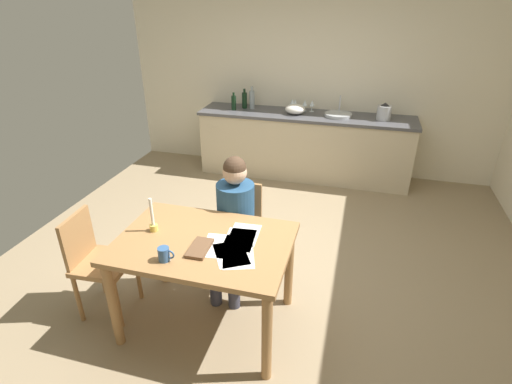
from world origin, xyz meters
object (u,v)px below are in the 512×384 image
at_px(person_seated, 234,217).
at_px(book_magazine, 200,248).
at_px(wine_glass_back_right, 292,102).
at_px(dining_table, 204,254).
at_px(coffee_mug, 164,254).
at_px(chair_side_empty, 96,260).
at_px(bottle_wine_red, 252,99).
at_px(sink_unit, 338,115).
at_px(wine_glass_back_left, 295,102).
at_px(bottle_vinegar, 245,100).
at_px(stovetop_kettle, 384,112).
at_px(bottle_oil, 234,103).
at_px(mixing_bowl, 295,109).
at_px(chair_at_table, 239,227).
at_px(wine_glass_near_sink, 312,104).
at_px(wine_glass_by_kettle, 305,103).
at_px(candlestick, 153,222).

height_order(person_seated, book_magazine, person_seated).
bearing_deg(book_magazine, wine_glass_back_right, 87.87).
bearing_deg(dining_table, coffee_mug, -119.19).
height_order(dining_table, chair_side_empty, chair_side_empty).
distance_m(bottle_wine_red, wine_glass_back_right, 0.57).
height_order(dining_table, person_seated, person_seated).
bearing_deg(chair_side_empty, wine_glass_back_right, 74.18).
relative_size(dining_table, person_seated, 1.05).
relative_size(sink_unit, wine_glass_back_left, 2.34).
relative_size(coffee_mug, bottle_wine_red, 0.38).
distance_m(coffee_mug, bottle_vinegar, 3.45).
bearing_deg(stovetop_kettle, bottle_oil, -178.46).
xyz_separation_m(stovetop_kettle, wine_glass_back_right, (-1.22, 0.15, 0.01)).
bearing_deg(mixing_bowl, chair_at_table, -91.64).
distance_m(dining_table, wine_glass_near_sink, 3.23).
bearing_deg(wine_glass_back_right, chair_side_empty, -105.82).
relative_size(chair_at_table, coffee_mug, 7.57).
distance_m(mixing_bowl, wine_glass_back_left, 0.18).
relative_size(mixing_bowl, stovetop_kettle, 1.25).
relative_size(bottle_wine_red, wine_glass_back_right, 2.00).
xyz_separation_m(stovetop_kettle, wine_glass_by_kettle, (-1.05, 0.15, 0.01)).
xyz_separation_m(book_magazine, stovetop_kettle, (1.25, 3.16, 0.21)).
relative_size(coffee_mug, bottle_vinegar, 0.43).
bearing_deg(candlestick, dining_table, -4.11).
distance_m(chair_at_table, coffee_mug, 1.04).
height_order(candlestick, bottle_wine_red, bottle_wine_red).
height_order(bottle_oil, mixing_bowl, bottle_oil).
xyz_separation_m(dining_table, person_seated, (0.05, 0.53, 0.02)).
height_order(book_magazine, sink_unit, sink_unit).
height_order(chair_at_table, bottle_vinegar, bottle_vinegar).
height_order(book_magazine, wine_glass_back_left, wine_glass_back_left).
bearing_deg(coffee_mug, wine_glass_near_sink, 82.25).
bearing_deg(bottle_oil, chair_at_table, -71.07).
xyz_separation_m(candlestick, bottle_oil, (-0.34, 2.96, 0.16)).
bearing_deg(candlestick, coffee_mug, -51.50).
bearing_deg(wine_glass_by_kettle, coffee_mug, -96.15).
bearing_deg(dining_table, stovetop_kettle, 67.49).
bearing_deg(chair_at_table, wine_glass_back_left, 89.25).
bearing_deg(wine_glass_near_sink, mixing_bowl, -139.60).
height_order(chair_at_table, book_magazine, chair_at_table).
relative_size(bottle_wine_red, mixing_bowl, 1.12).
bearing_deg(dining_table, chair_side_empty, -174.92).
bearing_deg(mixing_bowl, book_magazine, -91.77).
height_order(book_magazine, bottle_vinegar, bottle_vinegar).
bearing_deg(person_seated, wine_glass_near_sink, 84.36).
height_order(chair_at_table, bottle_oil, bottle_oil).
distance_m(chair_at_table, bottle_wine_red, 2.57).
xyz_separation_m(candlestick, bottle_wine_red, (-0.11, 3.10, 0.18)).
bearing_deg(chair_at_table, wine_glass_by_kettle, 86.15).
height_order(bottle_wine_red, wine_glass_near_sink, bottle_wine_red).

